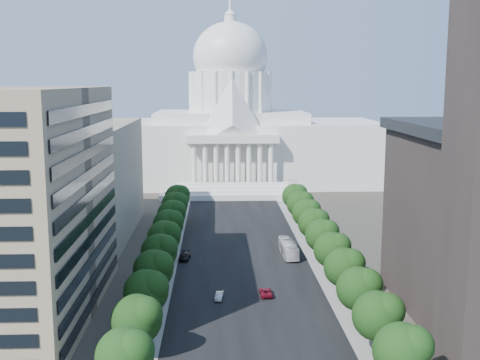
{
  "coord_description": "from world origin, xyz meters",
  "views": [
    {
      "loc": [
        -6.11,
        -60.99,
        40.99
      ],
      "look_at": [
        -0.22,
        83.95,
        17.22
      ],
      "focal_mm": 45.0,
      "sensor_mm": 36.0,
      "label": 1
    }
  ],
  "objects": [
    {
      "name": "tree_r_b",
      "position": [
        18.34,
        23.81,
        6.45
      ],
      "size": [
        7.79,
        7.6,
        9.97
      ],
      "color": "#33261C",
      "rests_on": "ground"
    },
    {
      "name": "tree_r_i",
      "position": [
        18.34,
        107.81,
        6.45
      ],
      "size": [
        7.79,
        7.6,
        9.97
      ],
      "color": "#33261C",
      "rests_on": "ground"
    },
    {
      "name": "tree_l_f",
      "position": [
        -17.66,
        71.81,
        6.45
      ],
      "size": [
        7.79,
        7.6,
        9.97
      ],
      "color": "#33261C",
      "rests_on": "ground"
    },
    {
      "name": "car_silver",
      "position": [
        -5.63,
        48.36,
        0.66
      ],
      "size": [
        1.89,
        4.14,
        1.32
      ],
      "primitive_type": "imported",
      "rotation": [
        0.0,
        0.0,
        -0.13
      ],
      "color": "#ACAEB4",
      "rests_on": "ground"
    },
    {
      "name": "tree_r_h",
      "position": [
        18.34,
        95.81,
        6.45
      ],
      "size": [
        7.79,
        7.6,
        9.97
      ],
      "color": "#33261C",
      "rests_on": "ground"
    },
    {
      "name": "car_dark_b",
      "position": [
        -13.5,
        74.44,
        0.8
      ],
      "size": [
        2.74,
        5.72,
        1.61
      ],
      "primitive_type": "imported",
      "rotation": [
        0.0,
        0.0,
        -0.09
      ],
      "color": "black",
      "rests_on": "ground"
    },
    {
      "name": "streetlight_b",
      "position": [
        19.9,
        35.0,
        5.82
      ],
      "size": [
        2.61,
        0.44,
        9.0
      ],
      "color": "gray",
      "rests_on": "ground"
    },
    {
      "name": "capitol",
      "position": [
        0.0,
        184.89,
        20.01
      ],
      "size": [
        120.0,
        56.0,
        73.0
      ],
      "color": "white",
      "rests_on": "ground"
    },
    {
      "name": "tree_l_a",
      "position": [
        -17.66,
        11.81,
        6.45
      ],
      "size": [
        7.79,
        7.6,
        9.97
      ],
      "color": "#33261C",
      "rests_on": "ground"
    },
    {
      "name": "tree_l_h",
      "position": [
        -17.66,
        95.81,
        6.45
      ],
      "size": [
        7.79,
        7.6,
        9.97
      ],
      "color": "#33261C",
      "rests_on": "ground"
    },
    {
      "name": "sidewalk_right",
      "position": [
        19.0,
        90.0,
        0.0
      ],
      "size": [
        8.0,
        260.0,
        0.02
      ],
      "primitive_type": "cube",
      "color": "gray",
      "rests_on": "ground"
    },
    {
      "name": "streetlight_c",
      "position": [
        19.9,
        60.0,
        5.82
      ],
      "size": [
        2.61,
        0.44,
        9.0
      ],
      "color": "gray",
      "rests_on": "ground"
    },
    {
      "name": "road_asphalt",
      "position": [
        0.0,
        90.0,
        0.0
      ],
      "size": [
        30.0,
        260.0,
        0.01
      ],
      "primitive_type": "cube",
      "color": "black",
      "rests_on": "ground"
    },
    {
      "name": "tree_l_g",
      "position": [
        -17.66,
        83.81,
        6.45
      ],
      "size": [
        7.79,
        7.6,
        9.97
      ],
      "color": "#33261C",
      "rests_on": "ground"
    },
    {
      "name": "tree_r_g",
      "position": [
        18.34,
        83.81,
        6.45
      ],
      "size": [
        7.79,
        7.6,
        9.97
      ],
      "color": "#33261C",
      "rests_on": "ground"
    },
    {
      "name": "car_red",
      "position": [
        3.41,
        50.03,
        0.7
      ],
      "size": [
        2.43,
        5.09,
        1.4
      ],
      "primitive_type": "imported",
      "rotation": [
        0.0,
        0.0,
        3.16
      ],
      "color": "maroon",
      "rests_on": "ground"
    },
    {
      "name": "city_bus",
      "position": [
        11.03,
        76.93,
        1.81
      ],
      "size": [
        3.6,
        13.1,
        3.62
      ],
      "primitive_type": "imported",
      "rotation": [
        0.0,
        0.0,
        0.04
      ],
      "color": "silver",
      "rests_on": "ground"
    },
    {
      "name": "streetlight_e",
      "position": [
        19.9,
        110.0,
        5.82
      ],
      "size": [
        2.61,
        0.44,
        9.0
      ],
      "color": "gray",
      "rests_on": "ground"
    },
    {
      "name": "tree_r_a",
      "position": [
        18.34,
        11.81,
        6.45
      ],
      "size": [
        7.79,
        7.6,
        9.97
      ],
      "color": "#33261C",
      "rests_on": "ground"
    },
    {
      "name": "tree_l_c",
      "position": [
        -17.66,
        35.81,
        6.45
      ],
      "size": [
        7.79,
        7.6,
        9.97
      ],
      "color": "#33261C",
      "rests_on": "ground"
    },
    {
      "name": "tree_l_j",
      "position": [
        -17.66,
        119.81,
        6.45
      ],
      "size": [
        7.79,
        7.6,
        9.97
      ],
      "color": "#33261C",
      "rests_on": "ground"
    },
    {
      "name": "sidewalk_left",
      "position": [
        -19.0,
        90.0,
        0.0
      ],
      "size": [
        8.0,
        260.0,
        0.02
      ],
      "primitive_type": "cube",
      "color": "gray",
      "rests_on": "ground"
    },
    {
      "name": "tree_l_d",
      "position": [
        -17.66,
        47.81,
        6.45
      ],
      "size": [
        7.79,
        7.6,
        9.97
      ],
      "color": "#33261C",
      "rests_on": "ground"
    },
    {
      "name": "tree_l_i",
      "position": [
        -17.66,
        107.81,
        6.45
      ],
      "size": [
        7.79,
        7.6,
        9.97
      ],
      "color": "#33261C",
      "rests_on": "ground"
    },
    {
      "name": "tree_r_d",
      "position": [
        18.34,
        47.81,
        6.45
      ],
      "size": [
        7.79,
        7.6,
        9.97
      ],
      "color": "#33261C",
      "rests_on": "ground"
    },
    {
      "name": "tree_l_e",
      "position": [
        -17.66,
        59.81,
        6.45
      ],
      "size": [
        7.79,
        7.6,
        9.97
      ],
      "color": "#33261C",
      "rests_on": "ground"
    },
    {
      "name": "streetlight_a",
      "position": [
        19.9,
        10.0,
        5.82
      ],
      "size": [
        2.61,
        0.44,
        9.0
      ],
      "color": "gray",
      "rests_on": "ground"
    },
    {
      "name": "tree_r_e",
      "position": [
        18.34,
        59.81,
        6.45
      ],
      "size": [
        7.79,
        7.6,
        9.97
      ],
      "color": "#33261C",
      "rests_on": "ground"
    },
    {
      "name": "tree_r_c",
      "position": [
        18.34,
        35.81,
        6.45
      ],
      "size": [
        7.79,
        7.6,
        9.97
      ],
      "color": "#33261C",
      "rests_on": "ground"
    },
    {
      "name": "streetlight_d",
      "position": [
        19.9,
        85.0,
        5.82
      ],
      "size": [
        2.61,
        0.44,
        9.0
      ],
      "color": "gray",
      "rests_on": "ground"
    },
    {
      "name": "tree_r_j",
      "position": [
        18.34,
        119.81,
        6.45
      ],
      "size": [
        7.79,
        7.6,
        9.97
      ],
      "color": "#33261C",
      "rests_on": "ground"
    },
    {
      "name": "tree_r_f",
      "position": [
        18.34,
        71.81,
        6.45
      ],
      "size": [
        7.79,
        7.6,
        9.97
      ],
      "color": "#33261C",
      "rests_on": "ground"
    },
    {
      "name": "tree_l_b",
      "position": [
        -17.66,
        23.81,
        6.45
      ],
      "size": [
        7.79,
        7.6,
        9.97
      ],
      "color": "#33261C",
      "rests_on": "ground"
    },
    {
      "name": "office_block_left_far",
      "position": [
        -48.0,
        100.0,
        15.0
      ],
      "size": [
        38.0,
        52.0,
        30.0
      ],
      "primitive_type": "cube",
      "color": "gray",
      "rests_on": "ground"
    },
    {
      "name": "streetlight_f",
      "position": [
        19.9,
        135.0,
        5.82
      ],
      "size": [
        2.61,
        0.44,
        9.0
      ],
      "color": "gray",
      "rests_on": "ground"
    }
  ]
}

